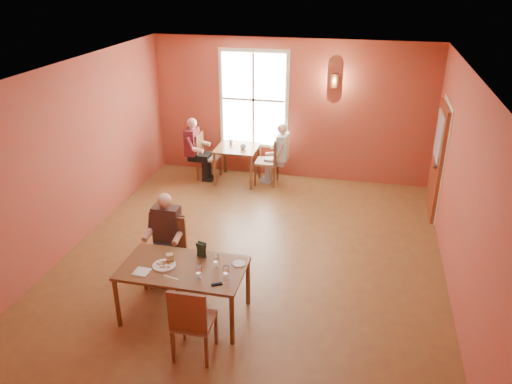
% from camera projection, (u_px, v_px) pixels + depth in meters
% --- Properties ---
extents(ground, '(6.00, 7.00, 0.01)m').
position_uv_depth(ground, '(253.00, 255.00, 8.18)').
color(ground, brown).
rests_on(ground, ground).
extents(wall_back, '(6.00, 0.04, 3.00)m').
position_uv_depth(wall_back, '(290.00, 110.00, 10.65)').
color(wall_back, brown).
rests_on(wall_back, ground).
extents(wall_front, '(6.00, 0.04, 3.00)m').
position_uv_depth(wall_front, '(163.00, 314.00, 4.45)').
color(wall_front, brown).
rests_on(wall_front, ground).
extents(wall_left, '(0.04, 7.00, 3.00)m').
position_uv_depth(wall_left, '(75.00, 155.00, 8.16)').
color(wall_left, brown).
rests_on(wall_left, ground).
extents(wall_right, '(0.04, 7.00, 3.00)m').
position_uv_depth(wall_right, '(462.00, 188.00, 6.94)').
color(wall_right, brown).
rests_on(wall_right, ground).
extents(ceiling, '(6.00, 7.00, 0.04)m').
position_uv_depth(ceiling, '(253.00, 70.00, 6.93)').
color(ceiling, white).
rests_on(ceiling, wall_back).
extents(window, '(1.36, 0.10, 1.96)m').
position_uv_depth(window, '(254.00, 100.00, 10.69)').
color(window, white).
rests_on(window, wall_back).
extents(door, '(0.12, 1.04, 2.10)m').
position_uv_depth(door, '(437.00, 161.00, 9.18)').
color(door, maroon).
rests_on(door, ground).
extents(wall_sconce, '(0.16, 0.16, 0.28)m').
position_uv_depth(wall_sconce, '(335.00, 81.00, 10.09)').
color(wall_sconce, brown).
rests_on(wall_sconce, wall_back).
extents(main_table, '(1.62, 0.91, 0.76)m').
position_uv_depth(main_table, '(185.00, 291.00, 6.64)').
color(main_table, brown).
rests_on(main_table, ground).
extents(chair_diner_main, '(0.45, 0.45, 1.01)m').
position_uv_depth(chair_diner_main, '(167.00, 253.00, 7.27)').
color(chair_diner_main, '#482A15').
rests_on(chair_diner_main, ground).
extents(diner_main, '(0.52, 0.52, 1.30)m').
position_uv_depth(diner_main, '(166.00, 246.00, 7.18)').
color(diner_main, black).
rests_on(diner_main, ground).
extents(chair_empty, '(0.47, 0.47, 1.03)m').
position_uv_depth(chair_empty, '(194.00, 319.00, 5.91)').
color(chair_empty, brown).
rests_on(chair_empty, ground).
extents(plate_food, '(0.39, 0.39, 0.04)m').
position_uv_depth(plate_food, '(164.00, 265.00, 6.49)').
color(plate_food, silver).
rests_on(plate_food, main_table).
extents(sandwich, '(0.12, 0.12, 0.11)m').
position_uv_depth(sandwich, '(170.00, 259.00, 6.56)').
color(sandwich, '#DCBD6E').
rests_on(sandwich, main_table).
extents(goblet_a, '(0.10, 0.10, 0.20)m').
position_uv_depth(goblet_a, '(216.00, 260.00, 6.44)').
color(goblet_a, white).
rests_on(goblet_a, main_table).
extents(goblet_b, '(0.10, 0.10, 0.20)m').
position_uv_depth(goblet_b, '(226.00, 272.00, 6.20)').
color(goblet_b, white).
rests_on(goblet_b, main_table).
extents(goblet_c, '(0.10, 0.10, 0.19)m').
position_uv_depth(goblet_c, '(199.00, 272.00, 6.21)').
color(goblet_c, white).
rests_on(goblet_c, main_table).
extents(menu_stand, '(0.14, 0.10, 0.22)m').
position_uv_depth(menu_stand, '(201.00, 250.00, 6.67)').
color(menu_stand, black).
rests_on(menu_stand, main_table).
extents(knife, '(0.22, 0.07, 0.00)m').
position_uv_depth(knife, '(171.00, 277.00, 6.26)').
color(knife, silver).
rests_on(knife, main_table).
extents(napkin, '(0.20, 0.20, 0.01)m').
position_uv_depth(napkin, '(142.00, 272.00, 6.38)').
color(napkin, white).
rests_on(napkin, main_table).
extents(side_plate, '(0.21, 0.21, 0.01)m').
position_uv_depth(side_plate, '(239.00, 264.00, 6.54)').
color(side_plate, white).
rests_on(side_plate, main_table).
extents(sunglasses, '(0.14, 0.10, 0.02)m').
position_uv_depth(sunglasses, '(217.00, 284.00, 6.12)').
color(sunglasses, black).
rests_on(sunglasses, main_table).
extents(second_table, '(0.88, 0.88, 0.77)m').
position_uv_depth(second_table, '(237.00, 164.00, 10.85)').
color(second_table, brown).
rests_on(second_table, ground).
extents(chair_diner_white, '(0.46, 0.46, 1.04)m').
position_uv_depth(chair_diner_white, '(267.00, 161.00, 10.66)').
color(chair_diner_white, '#3C2512').
rests_on(chair_diner_white, ground).
extents(diner_white, '(0.51, 0.51, 1.28)m').
position_uv_depth(diner_white, '(268.00, 155.00, 10.61)').
color(diner_white, white).
rests_on(diner_white, ground).
extents(chair_diner_maroon, '(0.45, 0.45, 1.02)m').
position_uv_depth(chair_diner_maroon, '(209.00, 156.00, 10.93)').
color(chair_diner_maroon, '#4D2F15').
rests_on(chair_diner_maroon, ground).
extents(diner_maroon, '(0.53, 0.53, 1.33)m').
position_uv_depth(diner_maroon, '(207.00, 149.00, 10.87)').
color(diner_maroon, maroon).
rests_on(diner_maroon, ground).
extents(cup_a, '(0.13, 0.13, 0.10)m').
position_uv_depth(cup_a, '(243.00, 147.00, 10.55)').
color(cup_a, white).
rests_on(cup_a, second_table).
extents(cup_b, '(0.10, 0.10, 0.09)m').
position_uv_depth(cup_b, '(231.00, 142.00, 10.85)').
color(cup_b, silver).
rests_on(cup_b, second_table).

